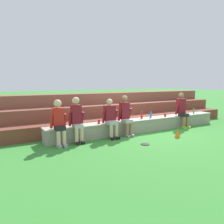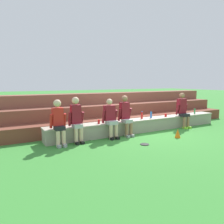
{
  "view_description": "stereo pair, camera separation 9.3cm",
  "coord_description": "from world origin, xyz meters",
  "px_view_note": "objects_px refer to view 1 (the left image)",
  "views": [
    {
      "loc": [
        -5.1,
        -6.28,
        1.86
      ],
      "look_at": [
        -1.3,
        0.26,
        0.82
      ],
      "focal_mm": 35.56,
      "sensor_mm": 36.0,
      "label": 1
    },
    {
      "loc": [
        -5.02,
        -6.32,
        1.86
      ],
      "look_at": [
        -1.3,
        0.26,
        0.82
      ],
      "focal_mm": 35.56,
      "sensor_mm": 36.0,
      "label": 2
    }
  ],
  "objects_px": {
    "plastic_cup_left_end": "(165,115)",
    "water_bottle_center_gap": "(194,111)",
    "water_bottle_near_left": "(142,115)",
    "sports_cone": "(178,133)",
    "person_center": "(111,117)",
    "person_far_left": "(59,121)",
    "plastic_cup_right_end": "(99,122)",
    "person_right_of_center": "(126,115)",
    "water_bottle_mid_left": "(151,115)",
    "frisbee": "(145,144)",
    "person_left_of_center": "(77,119)",
    "person_far_right": "(182,109)"
  },
  "relations": [
    {
      "from": "person_left_of_center",
      "to": "water_bottle_near_left",
      "type": "bearing_deg",
      "value": 6.53
    },
    {
      "from": "water_bottle_center_gap",
      "to": "person_far_right",
      "type": "bearing_deg",
      "value": -165.84
    },
    {
      "from": "person_right_of_center",
      "to": "water_bottle_mid_left",
      "type": "height_order",
      "value": "person_right_of_center"
    },
    {
      "from": "person_center",
      "to": "plastic_cup_left_end",
      "type": "distance_m",
      "value": 2.66
    },
    {
      "from": "person_right_of_center",
      "to": "person_center",
      "type": "bearing_deg",
      "value": -177.65
    },
    {
      "from": "person_far_left",
      "to": "plastic_cup_right_end",
      "type": "relative_size",
      "value": 10.51
    },
    {
      "from": "person_center",
      "to": "sports_cone",
      "type": "xyz_separation_m",
      "value": [
        1.95,
        -1.09,
        -0.54
      ]
    },
    {
      "from": "person_center",
      "to": "plastic_cup_right_end",
      "type": "bearing_deg",
      "value": 143.06
    },
    {
      "from": "person_center",
      "to": "water_bottle_near_left",
      "type": "height_order",
      "value": "person_center"
    },
    {
      "from": "water_bottle_mid_left",
      "to": "frisbee",
      "type": "distance_m",
      "value": 2.18
    },
    {
      "from": "person_far_right",
      "to": "frisbee",
      "type": "bearing_deg",
      "value": -156.53
    },
    {
      "from": "person_left_of_center",
      "to": "plastic_cup_right_end",
      "type": "distance_m",
      "value": 0.92
    },
    {
      "from": "person_center",
      "to": "sports_cone",
      "type": "distance_m",
      "value": 2.3
    },
    {
      "from": "frisbee",
      "to": "plastic_cup_left_end",
      "type": "bearing_deg",
      "value": 33.91
    },
    {
      "from": "person_left_of_center",
      "to": "water_bottle_center_gap",
      "type": "xyz_separation_m",
      "value": [
        5.56,
        0.28,
        -0.15
      ]
    },
    {
      "from": "water_bottle_near_left",
      "to": "person_right_of_center",
      "type": "bearing_deg",
      "value": -162.2
    },
    {
      "from": "person_center",
      "to": "water_bottle_near_left",
      "type": "distance_m",
      "value": 1.57
    },
    {
      "from": "person_far_right",
      "to": "frisbee",
      "type": "xyz_separation_m",
      "value": [
        -2.88,
        -1.25,
        -0.74
      ]
    },
    {
      "from": "person_far_right",
      "to": "sports_cone",
      "type": "bearing_deg",
      "value": -141.37
    },
    {
      "from": "water_bottle_mid_left",
      "to": "sports_cone",
      "type": "xyz_separation_m",
      "value": [
        0.01,
        -1.39,
        -0.45
      ]
    },
    {
      "from": "person_far_left",
      "to": "person_center",
      "type": "height_order",
      "value": "person_far_left"
    },
    {
      "from": "person_center",
      "to": "person_far_left",
      "type": "bearing_deg",
      "value": -179.89
    },
    {
      "from": "person_left_of_center",
      "to": "plastic_cup_left_end",
      "type": "xyz_separation_m",
      "value": [
        3.83,
        0.23,
        -0.21
      ]
    },
    {
      "from": "person_far_left",
      "to": "water_bottle_center_gap",
      "type": "distance_m",
      "value": 6.13
    },
    {
      "from": "water_bottle_near_left",
      "to": "sports_cone",
      "type": "relative_size",
      "value": 0.92
    },
    {
      "from": "person_far_left",
      "to": "person_right_of_center",
      "type": "xyz_separation_m",
      "value": [
        2.35,
        0.03,
        0.02
      ]
    },
    {
      "from": "plastic_cup_left_end",
      "to": "water_bottle_center_gap",
      "type": "bearing_deg",
      "value": 1.85
    },
    {
      "from": "person_left_of_center",
      "to": "water_bottle_mid_left",
      "type": "height_order",
      "value": "person_left_of_center"
    },
    {
      "from": "person_center",
      "to": "frisbee",
      "type": "bearing_deg",
      "value": -68.26
    },
    {
      "from": "water_bottle_center_gap",
      "to": "person_center",
      "type": "bearing_deg",
      "value": -176.18
    },
    {
      "from": "water_bottle_near_left",
      "to": "plastic_cup_left_end",
      "type": "distance_m",
      "value": 1.12
    },
    {
      "from": "person_center",
      "to": "person_right_of_center",
      "type": "xyz_separation_m",
      "value": [
        0.61,
        0.02,
        0.05
      ]
    },
    {
      "from": "person_far_left",
      "to": "person_far_right",
      "type": "bearing_deg",
      "value": 0.45
    },
    {
      "from": "person_left_of_center",
      "to": "plastic_cup_left_end",
      "type": "distance_m",
      "value": 3.84
    },
    {
      "from": "plastic_cup_left_end",
      "to": "plastic_cup_right_end",
      "type": "height_order",
      "value": "plastic_cup_right_end"
    },
    {
      "from": "water_bottle_mid_left",
      "to": "plastic_cup_left_end",
      "type": "xyz_separation_m",
      "value": [
        0.7,
        -0.06,
        -0.07
      ]
    },
    {
      "from": "sports_cone",
      "to": "frisbee",
      "type": "bearing_deg",
      "value": -175.24
    },
    {
      "from": "water_bottle_near_left",
      "to": "plastic_cup_left_end",
      "type": "relative_size",
      "value": 2.22
    },
    {
      "from": "water_bottle_mid_left",
      "to": "person_center",
      "type": "bearing_deg",
      "value": -171.39
    },
    {
      "from": "person_left_of_center",
      "to": "person_right_of_center",
      "type": "distance_m",
      "value": 1.79
    },
    {
      "from": "person_far_left",
      "to": "person_right_of_center",
      "type": "height_order",
      "value": "person_right_of_center"
    },
    {
      "from": "water_bottle_mid_left",
      "to": "water_bottle_near_left",
      "type": "bearing_deg",
      "value": 176.4
    },
    {
      "from": "frisbee",
      "to": "person_left_of_center",
      "type": "bearing_deg",
      "value": 143.65
    },
    {
      "from": "person_far_left",
      "to": "frisbee",
      "type": "xyz_separation_m",
      "value": [
        2.22,
        -1.21,
        -0.71
      ]
    },
    {
      "from": "person_far_left",
      "to": "water_bottle_mid_left",
      "type": "distance_m",
      "value": 3.7
    },
    {
      "from": "plastic_cup_left_end",
      "to": "plastic_cup_right_end",
      "type": "xyz_separation_m",
      "value": [
        -2.96,
        0.0,
        0.0
      ]
    },
    {
      "from": "person_far_left",
      "to": "person_left_of_center",
      "type": "relative_size",
      "value": 0.96
    },
    {
      "from": "person_far_left",
      "to": "plastic_cup_right_end",
      "type": "bearing_deg",
      "value": 9.68
    },
    {
      "from": "person_right_of_center",
      "to": "water_bottle_mid_left",
      "type": "distance_m",
      "value": 1.37
    },
    {
      "from": "person_right_of_center",
      "to": "frisbee",
      "type": "xyz_separation_m",
      "value": [
        -0.12,
        -1.24,
        -0.72
      ]
    }
  ]
}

